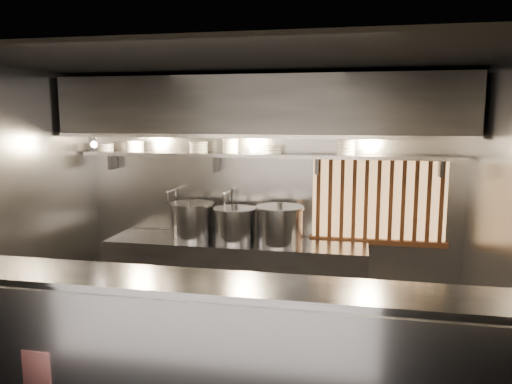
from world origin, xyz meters
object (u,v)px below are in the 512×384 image
(heat_lamp, at_px, (92,139))
(stock_pot_mid, at_px, (192,220))
(pendant_bulb, at_px, (254,149))
(stock_pot_right, at_px, (280,225))
(stock_pot_left, at_px, (235,224))

(heat_lamp, height_order, stock_pot_mid, heat_lamp)
(pendant_bulb, bearing_deg, stock_pot_right, -18.30)
(stock_pot_right, bearing_deg, heat_lamp, -173.42)
(heat_lamp, xyz_separation_m, stock_pot_mid, (1.06, 0.31, -0.95))
(pendant_bulb, relative_size, stock_pot_mid, 0.31)
(pendant_bulb, xyz_separation_m, stock_pot_mid, (-0.74, -0.04, -0.85))
(pendant_bulb, relative_size, stock_pot_left, 0.34)
(stock_pot_right, bearing_deg, stock_pot_mid, 176.70)
(stock_pot_mid, bearing_deg, pendant_bulb, 3.47)
(stock_pot_left, height_order, stock_pot_right, stock_pot_right)
(stock_pot_left, bearing_deg, heat_lamp, -170.07)
(stock_pot_left, bearing_deg, stock_pot_mid, 176.99)
(stock_pot_right, bearing_deg, pendant_bulb, 161.70)
(stock_pot_left, distance_m, stock_pot_mid, 0.52)
(heat_lamp, distance_m, stock_pot_right, 2.33)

